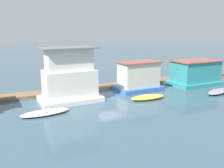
{
  "coord_description": "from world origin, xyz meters",
  "views": [
    {
      "loc": [
        -11.54,
        -24.26,
        7.28
      ],
      "look_at": [
        0.0,
        -1.0,
        1.4
      ],
      "focal_mm": 40.0,
      "sensor_mm": 36.0,
      "label": 1
    }
  ],
  "objects_px": {
    "houseboat_white": "(70,78)",
    "dinghy_grey": "(218,91)",
    "dinghy_yellow": "(148,97)",
    "houseboat_blue": "(139,77)",
    "houseboat_teal": "(195,73)",
    "dinghy_white": "(45,113)"
  },
  "relations": [
    {
      "from": "houseboat_white",
      "to": "dinghy_grey",
      "type": "relative_size",
      "value": 1.51
    },
    {
      "from": "dinghy_yellow",
      "to": "dinghy_grey",
      "type": "relative_size",
      "value": 0.99
    },
    {
      "from": "houseboat_white",
      "to": "houseboat_blue",
      "type": "height_order",
      "value": "houseboat_white"
    },
    {
      "from": "houseboat_white",
      "to": "houseboat_blue",
      "type": "xyz_separation_m",
      "value": [
        8.56,
        0.63,
        -0.76
      ]
    },
    {
      "from": "houseboat_teal",
      "to": "dinghy_white",
      "type": "distance_m",
      "value": 20.3
    },
    {
      "from": "houseboat_teal",
      "to": "dinghy_grey",
      "type": "height_order",
      "value": "houseboat_teal"
    },
    {
      "from": "houseboat_teal",
      "to": "dinghy_yellow",
      "type": "height_order",
      "value": "houseboat_teal"
    },
    {
      "from": "houseboat_white",
      "to": "houseboat_teal",
      "type": "height_order",
      "value": "houseboat_white"
    },
    {
      "from": "dinghy_white",
      "to": "dinghy_yellow",
      "type": "relative_size",
      "value": 1.07
    },
    {
      "from": "houseboat_blue",
      "to": "dinghy_white",
      "type": "bearing_deg",
      "value": -162.32
    },
    {
      "from": "dinghy_yellow",
      "to": "dinghy_grey",
      "type": "bearing_deg",
      "value": -10.35
    },
    {
      "from": "houseboat_white",
      "to": "dinghy_yellow",
      "type": "distance_m",
      "value": 8.28
    },
    {
      "from": "houseboat_blue",
      "to": "dinghy_yellow",
      "type": "distance_m",
      "value": 4.16
    },
    {
      "from": "houseboat_blue",
      "to": "dinghy_yellow",
      "type": "relative_size",
      "value": 1.34
    },
    {
      "from": "houseboat_teal",
      "to": "dinghy_white",
      "type": "xyz_separation_m",
      "value": [
        -20.02,
        -3.08,
        -1.33
      ]
    },
    {
      "from": "dinghy_grey",
      "to": "houseboat_teal",
      "type": "bearing_deg",
      "value": 77.9
    },
    {
      "from": "houseboat_white",
      "to": "dinghy_grey",
      "type": "height_order",
      "value": "houseboat_white"
    },
    {
      "from": "houseboat_white",
      "to": "houseboat_teal",
      "type": "distance_m",
      "value": 16.86
    },
    {
      "from": "houseboat_white",
      "to": "dinghy_yellow",
      "type": "xyz_separation_m",
      "value": [
        7.37,
        -3.11,
        -2.15
      ]
    },
    {
      "from": "houseboat_white",
      "to": "houseboat_blue",
      "type": "relative_size",
      "value": 1.15
    },
    {
      "from": "houseboat_teal",
      "to": "dinghy_yellow",
      "type": "distance_m",
      "value": 10.04
    },
    {
      "from": "houseboat_blue",
      "to": "dinghy_white",
      "type": "height_order",
      "value": "houseboat_blue"
    }
  ]
}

